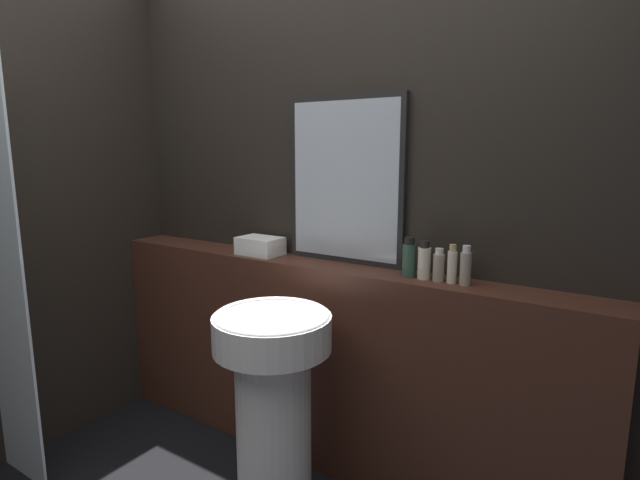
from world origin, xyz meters
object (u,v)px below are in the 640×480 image
(pedestal_sink, at_px, (273,400))
(body_wash_bottle, at_px, (452,265))
(lotion_bottle, at_px, (439,266))
(mirror, at_px, (345,181))
(shampoo_bottle, at_px, (409,259))
(hand_soap_bottle, at_px, (466,267))
(conditioner_bottle, at_px, (424,261))
(towel_stack, at_px, (260,246))

(pedestal_sink, height_order, body_wash_bottle, body_wash_bottle)
(pedestal_sink, relative_size, lotion_bottle, 6.62)
(mirror, relative_size, lotion_bottle, 5.68)
(shampoo_bottle, bearing_deg, lotion_bottle, 0.00)
(hand_soap_bottle, bearing_deg, conditioner_bottle, 180.00)
(mirror, height_order, towel_stack, mirror)
(pedestal_sink, height_order, conditioner_bottle, conditioner_bottle)
(towel_stack, xyz_separation_m, hand_soap_bottle, (1.05, 0.00, 0.03))
(mirror, height_order, shampoo_bottle, mirror)
(shampoo_bottle, bearing_deg, conditioner_bottle, 0.00)
(shampoo_bottle, height_order, lotion_bottle, shampoo_bottle)
(lotion_bottle, relative_size, body_wash_bottle, 0.86)
(body_wash_bottle, bearing_deg, shampoo_bottle, -180.00)
(shampoo_bottle, bearing_deg, hand_soap_bottle, 0.00)
(pedestal_sink, bearing_deg, mirror, 89.54)
(towel_stack, relative_size, lotion_bottle, 1.62)
(lotion_bottle, bearing_deg, hand_soap_bottle, 0.00)
(conditioner_bottle, xyz_separation_m, body_wash_bottle, (0.12, 0.00, -0.00))
(mirror, height_order, hand_soap_bottle, mirror)
(hand_soap_bottle, bearing_deg, towel_stack, 180.00)
(pedestal_sink, distance_m, mirror, 1.01)
(pedestal_sink, bearing_deg, shampoo_bottle, 50.57)
(shampoo_bottle, distance_m, hand_soap_bottle, 0.24)
(shampoo_bottle, relative_size, lotion_bottle, 1.24)
(shampoo_bottle, distance_m, conditioner_bottle, 0.07)
(pedestal_sink, relative_size, hand_soap_bottle, 5.64)
(pedestal_sink, distance_m, lotion_bottle, 0.86)
(conditioner_bottle, xyz_separation_m, lotion_bottle, (0.06, 0.00, -0.01))
(conditioner_bottle, distance_m, body_wash_bottle, 0.12)
(conditioner_bottle, height_order, lotion_bottle, conditioner_bottle)
(body_wash_bottle, bearing_deg, conditioner_bottle, 180.00)
(pedestal_sink, relative_size, conditioner_bottle, 5.61)
(towel_stack, height_order, lotion_bottle, lotion_bottle)
(pedestal_sink, height_order, towel_stack, towel_stack)
(body_wash_bottle, relative_size, hand_soap_bottle, 0.99)
(shampoo_bottle, xyz_separation_m, lotion_bottle, (0.13, 0.00, -0.01))
(mirror, relative_size, body_wash_bottle, 4.89)
(mirror, height_order, body_wash_bottle, mirror)
(mirror, xyz_separation_m, lotion_bottle, (0.50, -0.09, -0.32))
(towel_stack, distance_m, shampoo_bottle, 0.81)
(pedestal_sink, xyz_separation_m, conditioner_bottle, (0.44, 0.45, 0.54))
(lotion_bottle, bearing_deg, pedestal_sink, -137.94)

